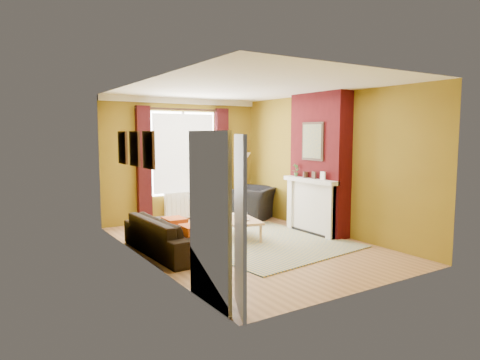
{
  "coord_description": "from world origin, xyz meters",
  "views": [
    {
      "loc": [
        -4.17,
        -6.35,
        1.99
      ],
      "look_at": [
        0.0,
        0.25,
        1.15
      ],
      "focal_mm": 32.0,
      "sensor_mm": 36.0,
      "label": 1
    }
  ],
  "objects_px": {
    "wicker_stool": "(222,212)",
    "armchair": "(251,203)",
    "sofa": "(169,235)",
    "coffee_table": "(239,220)",
    "floor_lamp": "(246,166)"
  },
  "relations": [
    {
      "from": "sofa",
      "to": "coffee_table",
      "type": "xyz_separation_m",
      "value": [
        1.52,
        0.22,
        0.04
      ]
    },
    {
      "from": "armchair",
      "to": "wicker_stool",
      "type": "height_order",
      "value": "armchair"
    },
    {
      "from": "armchair",
      "to": "floor_lamp",
      "type": "height_order",
      "value": "floor_lamp"
    },
    {
      "from": "coffee_table",
      "to": "floor_lamp",
      "type": "height_order",
      "value": "floor_lamp"
    },
    {
      "from": "wicker_stool",
      "to": "armchair",
      "type": "bearing_deg",
      "value": -18.63
    },
    {
      "from": "sofa",
      "to": "armchair",
      "type": "xyz_separation_m",
      "value": [
        2.76,
        1.62,
        0.07
      ]
    },
    {
      "from": "wicker_stool",
      "to": "floor_lamp",
      "type": "bearing_deg",
      "value": 18.29
    },
    {
      "from": "armchair",
      "to": "wicker_stool",
      "type": "xyz_separation_m",
      "value": [
        -0.67,
        0.23,
        -0.18
      ]
    },
    {
      "from": "armchair",
      "to": "sofa",
      "type": "bearing_deg",
      "value": -3.69
    },
    {
      "from": "sofa",
      "to": "wicker_stool",
      "type": "distance_m",
      "value": 2.79
    },
    {
      "from": "sofa",
      "to": "armchair",
      "type": "relative_size",
      "value": 1.8
    },
    {
      "from": "coffee_table",
      "to": "wicker_stool",
      "type": "distance_m",
      "value": 1.73
    },
    {
      "from": "sofa",
      "to": "coffee_table",
      "type": "height_order",
      "value": "sofa"
    },
    {
      "from": "coffee_table",
      "to": "floor_lamp",
      "type": "distance_m",
      "value": 2.53
    },
    {
      "from": "coffee_table",
      "to": "floor_lamp",
      "type": "xyz_separation_m",
      "value": [
        1.42,
        1.91,
        0.86
      ]
    }
  ]
}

